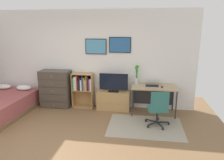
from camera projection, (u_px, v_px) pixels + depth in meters
name	position (u px, v px, depth m)	size (l,w,h in m)	color
ground_plane	(51.00, 150.00, 3.91)	(7.20, 7.20, 0.00)	brown
wall_back_with_posters	(85.00, 59.00, 5.90)	(6.12, 0.09, 2.70)	white
area_rug	(145.00, 126.00, 4.83)	(1.70, 1.20, 0.01)	#9E937F
dresser	(56.00, 89.00, 5.96)	(0.84, 0.46, 1.05)	#4C4238
bookshelf	(83.00, 87.00, 5.88)	(0.59, 0.30, 0.98)	tan
tv_stand	(114.00, 100.00, 5.80)	(0.89, 0.41, 0.52)	tan
television	(114.00, 83.00, 5.65)	(0.78, 0.16, 0.50)	black
desk	(154.00, 90.00, 5.52)	(1.14, 0.64, 0.74)	tan
office_chair	(158.00, 108.00, 4.72)	(0.57, 0.58, 0.86)	#232326
laptop	(152.00, 83.00, 5.47)	(0.37, 0.40, 0.16)	#B7B7BC
computer_mouse	(162.00, 87.00, 5.32)	(0.06, 0.10, 0.03)	#262628
bamboo_vase	(137.00, 74.00, 5.60)	(0.10, 0.09, 0.51)	silver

